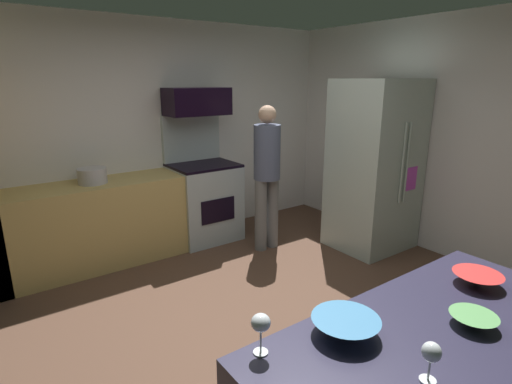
{
  "coord_description": "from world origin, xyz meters",
  "views": [
    {
      "loc": [
        -1.71,
        -2.25,
        1.94
      ],
      "look_at": [
        0.12,
        0.3,
        1.05
      ],
      "focal_mm": 28.15,
      "sensor_mm": 36.0,
      "label": 1
    }
  ],
  "objects_px": {
    "mixing_bowl_small": "(473,320)",
    "refrigerator": "(374,166)",
    "mixing_bowl_large": "(345,326)",
    "microwave": "(197,102)",
    "oven_range": "(204,198)",
    "wine_glass_far": "(261,324)",
    "stock_pot": "(92,176)",
    "mixing_bowl_prep": "(477,279)",
    "person_cook": "(267,171)",
    "wine_glass_near": "(431,354)"
  },
  "relations": [
    {
      "from": "refrigerator",
      "to": "mixing_bowl_prep",
      "type": "distance_m",
      "value": 2.64
    },
    {
      "from": "microwave",
      "to": "wine_glass_near",
      "type": "xyz_separation_m",
      "value": [
        -1.04,
        -3.7,
        -0.67
      ]
    },
    {
      "from": "person_cook",
      "to": "mixing_bowl_prep",
      "type": "height_order",
      "value": "person_cook"
    },
    {
      "from": "wine_glass_near",
      "to": "stock_pot",
      "type": "xyz_separation_m",
      "value": [
        -0.23,
        3.62,
        -0.03
      ]
    },
    {
      "from": "microwave",
      "to": "wine_glass_far",
      "type": "height_order",
      "value": "microwave"
    },
    {
      "from": "mixing_bowl_large",
      "to": "mixing_bowl_prep",
      "type": "height_order",
      "value": "mixing_bowl_large"
    },
    {
      "from": "mixing_bowl_small",
      "to": "mixing_bowl_prep",
      "type": "relative_size",
      "value": 0.82
    },
    {
      "from": "microwave",
      "to": "stock_pot",
      "type": "relative_size",
      "value": 2.57
    },
    {
      "from": "refrigerator",
      "to": "mixing_bowl_large",
      "type": "xyz_separation_m",
      "value": [
        -2.58,
        -1.91,
        -0.03
      ]
    },
    {
      "from": "person_cook",
      "to": "mixing_bowl_large",
      "type": "height_order",
      "value": "person_cook"
    },
    {
      "from": "microwave",
      "to": "refrigerator",
      "type": "bearing_deg",
      "value": -43.61
    },
    {
      "from": "oven_range",
      "to": "mixing_bowl_small",
      "type": "relative_size",
      "value": 7.57
    },
    {
      "from": "wine_glass_far",
      "to": "stock_pot",
      "type": "relative_size",
      "value": 0.6
    },
    {
      "from": "person_cook",
      "to": "refrigerator",
      "type": "bearing_deg",
      "value": -31.28
    },
    {
      "from": "mixing_bowl_prep",
      "to": "wine_glass_near",
      "type": "relative_size",
      "value": 1.57
    },
    {
      "from": "mixing_bowl_small",
      "to": "stock_pot",
      "type": "relative_size",
      "value": 0.7
    },
    {
      "from": "microwave",
      "to": "refrigerator",
      "type": "relative_size",
      "value": 0.38
    },
    {
      "from": "person_cook",
      "to": "wine_glass_near",
      "type": "relative_size",
      "value": 10.6
    },
    {
      "from": "stock_pot",
      "to": "mixing_bowl_large",
      "type": "bearing_deg",
      "value": -86.54
    },
    {
      "from": "stock_pot",
      "to": "mixing_bowl_small",
      "type": "bearing_deg",
      "value": -78.89
    },
    {
      "from": "refrigerator",
      "to": "stock_pot",
      "type": "relative_size",
      "value": 6.74
    },
    {
      "from": "mixing_bowl_large",
      "to": "wine_glass_far",
      "type": "relative_size",
      "value": 1.69
    },
    {
      "from": "microwave",
      "to": "person_cook",
      "type": "distance_m",
      "value": 1.17
    },
    {
      "from": "oven_range",
      "to": "microwave",
      "type": "height_order",
      "value": "microwave"
    },
    {
      "from": "mixing_bowl_large",
      "to": "mixing_bowl_small",
      "type": "distance_m",
      "value": 0.57
    },
    {
      "from": "mixing_bowl_small",
      "to": "wine_glass_far",
      "type": "bearing_deg",
      "value": 155.6
    },
    {
      "from": "refrigerator",
      "to": "wine_glass_near",
      "type": "xyz_separation_m",
      "value": [
        -2.55,
        -2.27,
        0.04
      ]
    },
    {
      "from": "mixing_bowl_large",
      "to": "stock_pot",
      "type": "relative_size",
      "value": 1.01
    },
    {
      "from": "mixing_bowl_prep",
      "to": "wine_glass_near",
      "type": "bearing_deg",
      "value": -163.49
    },
    {
      "from": "mixing_bowl_large",
      "to": "wine_glass_far",
      "type": "bearing_deg",
      "value": 163.41
    },
    {
      "from": "person_cook",
      "to": "wine_glass_near",
      "type": "xyz_separation_m",
      "value": [
        -1.48,
        -2.91,
        0.08
      ]
    },
    {
      "from": "mixing_bowl_small",
      "to": "oven_range",
      "type": "bearing_deg",
      "value": 80.71
    },
    {
      "from": "mixing_bowl_prep",
      "to": "stock_pot",
      "type": "xyz_separation_m",
      "value": [
        -1.08,
        3.37,
        0.05
      ]
    },
    {
      "from": "refrigerator",
      "to": "mixing_bowl_small",
      "type": "bearing_deg",
      "value": -133.55
    },
    {
      "from": "mixing_bowl_prep",
      "to": "oven_range",
      "type": "bearing_deg",
      "value": 86.62
    },
    {
      "from": "wine_glass_far",
      "to": "refrigerator",
      "type": "bearing_deg",
      "value": 31.44
    },
    {
      "from": "refrigerator",
      "to": "wine_glass_far",
      "type": "xyz_separation_m",
      "value": [
        -2.94,
        -1.8,
        0.06
      ]
    },
    {
      "from": "mixing_bowl_small",
      "to": "person_cook",
      "type": "bearing_deg",
      "value": 70.24
    },
    {
      "from": "mixing_bowl_small",
      "to": "stock_pot",
      "type": "height_order",
      "value": "stock_pot"
    },
    {
      "from": "microwave",
      "to": "mixing_bowl_prep",
      "type": "distance_m",
      "value": 3.53
    },
    {
      "from": "microwave",
      "to": "wine_glass_far",
      "type": "distance_m",
      "value": 3.59
    },
    {
      "from": "refrigerator",
      "to": "microwave",
      "type": "bearing_deg",
      "value": 136.39
    },
    {
      "from": "microwave",
      "to": "mixing_bowl_small",
      "type": "bearing_deg",
      "value": -99.08
    },
    {
      "from": "refrigerator",
      "to": "mixing_bowl_large",
      "type": "bearing_deg",
      "value": -143.53
    },
    {
      "from": "refrigerator",
      "to": "person_cook",
      "type": "relative_size",
      "value": 1.17
    },
    {
      "from": "mixing_bowl_large",
      "to": "mixing_bowl_small",
      "type": "relative_size",
      "value": 1.44
    },
    {
      "from": "oven_range",
      "to": "stock_pot",
      "type": "distance_m",
      "value": 1.36
    },
    {
      "from": "mixing_bowl_small",
      "to": "mixing_bowl_prep",
      "type": "bearing_deg",
      "value": 24.41
    },
    {
      "from": "mixing_bowl_small",
      "to": "refrigerator",
      "type": "bearing_deg",
      "value": 46.45
    },
    {
      "from": "wine_glass_near",
      "to": "mixing_bowl_small",
      "type": "bearing_deg",
      "value": 9.54
    }
  ]
}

